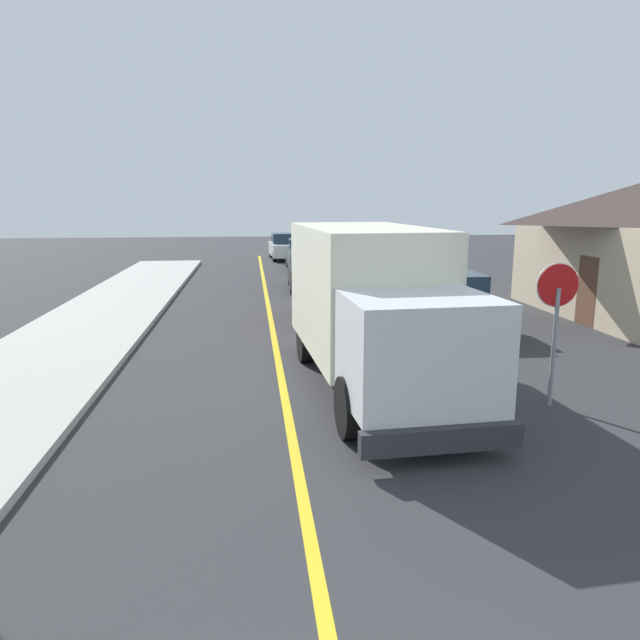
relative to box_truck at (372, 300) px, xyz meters
name	(u,v)px	position (x,y,z in m)	size (l,w,h in m)	color
centre_line_yellow	(281,378)	(-1.81, 0.63, -1.76)	(0.16, 56.00, 0.01)	gold
box_truck	(372,300)	(0.00, 0.00, 0.00)	(2.82, 7.31, 3.20)	#F2EDCC
parked_car_near	(328,297)	(-0.02, 6.37, -0.97)	(1.99, 4.48, 1.67)	maroon
parked_car_mid	(310,271)	(0.11, 13.27, -0.97)	(1.96, 4.46, 1.67)	black
parked_car_far	(304,255)	(0.50, 20.28, -0.97)	(1.83, 4.41, 1.67)	#4C564C
parked_car_furthest	(285,247)	(-0.19, 26.14, -0.97)	(1.97, 4.47, 1.67)	silver
parked_van_across	(450,302)	(3.39, 4.93, -0.97)	(1.84, 4.42, 1.67)	#B7B7BC
stop_sign	(556,307)	(3.04, -1.61, 0.09)	(0.80, 0.10, 2.65)	gray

